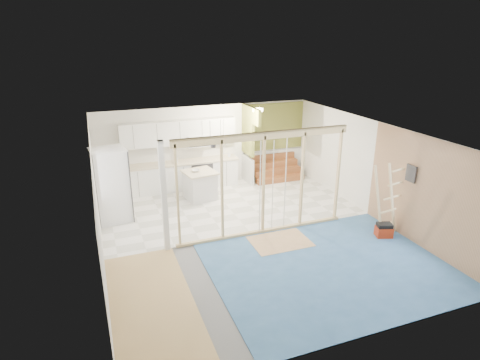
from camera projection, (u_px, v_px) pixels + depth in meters
name	position (u px, v px, depth m)	size (l,w,h in m)	color
room	(252.00, 186.00, 9.54)	(7.01, 8.01, 2.61)	slate
floor_overlays	(253.00, 233.00, 10.06)	(7.00, 8.00, 0.03)	white
stud_frame	(242.00, 176.00, 9.37)	(4.66, 0.14, 2.60)	tan
base_cabinets	(162.00, 182.00, 12.26)	(4.45, 2.24, 0.93)	white
upper_cabinets	(181.00, 133.00, 12.45)	(3.60, 0.41, 0.85)	white
green_partition	(267.00, 153.00, 13.56)	(2.25, 1.51, 2.60)	olive
pot_rack	(216.00, 140.00, 10.87)	(0.52, 0.52, 0.72)	black
sheathing_panel	(430.00, 196.00, 8.93)	(0.02, 4.00, 2.60)	tan
electrical_panel	(411.00, 173.00, 9.32)	(0.04, 0.30, 0.40)	#3A393F
ceiling_light	(258.00, 110.00, 12.23)	(0.32, 0.32, 0.08)	#FFEABF
fridge	(111.00, 186.00, 10.46)	(0.96, 0.94, 1.97)	white
island	(200.00, 185.00, 12.03)	(1.03, 1.03, 0.88)	silver
bowl	(196.00, 171.00, 11.86)	(0.23, 0.23, 0.06)	silver
soap_bottle_a	(176.00, 158.00, 12.42)	(0.12, 0.12, 0.32)	#A7AABA
soap_bottle_b	(229.00, 154.00, 13.14)	(0.08, 0.08, 0.18)	silver
toolbox	(384.00, 231.00, 9.81)	(0.45, 0.39, 0.36)	#9B280E
ladder	(387.00, 199.00, 9.72)	(0.99, 0.11, 1.83)	#D3B781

